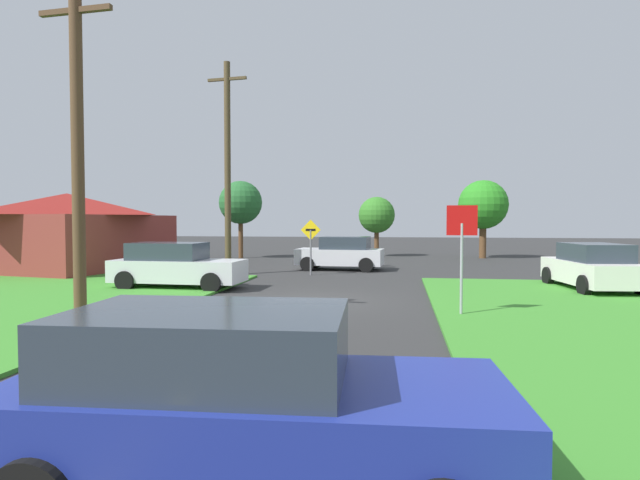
{
  "coord_description": "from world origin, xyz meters",
  "views": [
    {
      "loc": [
        2.51,
        -15.23,
        2.4
      ],
      "look_at": [
        -0.45,
        4.09,
        1.66
      ],
      "focal_mm": 29.13,
      "sensor_mm": 36.0,
      "label": 1
    }
  ],
  "objects_px": {
    "car_behind_on_main_road": "(244,403)",
    "utility_pole_mid": "(228,166)",
    "direction_sign": "(311,241)",
    "pine_tree_center": "(241,203)",
    "car_on_crossroad": "(592,267)",
    "stop_sign": "(462,239)",
    "oak_tree_left": "(483,205)",
    "car_approaching_junction": "(341,253)",
    "utility_pole_near": "(78,150)",
    "parked_car_near_building": "(176,266)",
    "barn": "(67,232)",
    "oak_tree_right": "(377,215)"
  },
  "relations": [
    {
      "from": "car_approaching_junction",
      "to": "barn",
      "type": "height_order",
      "value": "barn"
    },
    {
      "from": "oak_tree_left",
      "to": "oak_tree_right",
      "type": "height_order",
      "value": "oak_tree_left"
    },
    {
      "from": "utility_pole_mid",
      "to": "car_on_crossroad",
      "type": "bearing_deg",
      "value": -12.44
    },
    {
      "from": "car_behind_on_main_road",
      "to": "parked_car_near_building",
      "type": "height_order",
      "value": "same"
    },
    {
      "from": "car_on_crossroad",
      "to": "pine_tree_center",
      "type": "bearing_deg",
      "value": 45.13
    },
    {
      "from": "direction_sign",
      "to": "barn",
      "type": "height_order",
      "value": "barn"
    },
    {
      "from": "car_on_crossroad",
      "to": "utility_pole_near",
      "type": "height_order",
      "value": "utility_pole_near"
    },
    {
      "from": "car_approaching_junction",
      "to": "direction_sign",
      "type": "height_order",
      "value": "direction_sign"
    },
    {
      "from": "car_approaching_junction",
      "to": "barn",
      "type": "xyz_separation_m",
      "value": [
        -13.24,
        -1.82,
        1.05
      ]
    },
    {
      "from": "parked_car_near_building",
      "to": "utility_pole_mid",
      "type": "bearing_deg",
      "value": 87.74
    },
    {
      "from": "parked_car_near_building",
      "to": "oak_tree_left",
      "type": "relative_size",
      "value": 0.93
    },
    {
      "from": "pine_tree_center",
      "to": "stop_sign",
      "type": "bearing_deg",
      "value": -58.34
    },
    {
      "from": "oak_tree_left",
      "to": "car_approaching_junction",
      "type": "bearing_deg",
      "value": -131.12
    },
    {
      "from": "parked_car_near_building",
      "to": "pine_tree_center",
      "type": "xyz_separation_m",
      "value": [
        -2.23,
        14.69,
        2.72
      ]
    },
    {
      "from": "pine_tree_center",
      "to": "oak_tree_right",
      "type": "xyz_separation_m",
      "value": [
        8.5,
        2.83,
        -0.77
      ]
    },
    {
      "from": "parked_car_near_building",
      "to": "car_approaching_junction",
      "type": "bearing_deg",
      "value": 58.85
    },
    {
      "from": "car_behind_on_main_road",
      "to": "utility_pole_mid",
      "type": "relative_size",
      "value": 0.47
    },
    {
      "from": "car_behind_on_main_road",
      "to": "barn",
      "type": "xyz_separation_m",
      "value": [
        -14.68,
        18.81,
        1.05
      ]
    },
    {
      "from": "car_on_crossroad",
      "to": "utility_pole_mid",
      "type": "relative_size",
      "value": 0.47
    },
    {
      "from": "car_on_crossroad",
      "to": "barn",
      "type": "relative_size",
      "value": 0.5
    },
    {
      "from": "utility_pole_near",
      "to": "direction_sign",
      "type": "relative_size",
      "value": 3.14
    },
    {
      "from": "car_approaching_junction",
      "to": "pine_tree_center",
      "type": "relative_size",
      "value": 0.86
    },
    {
      "from": "utility_pole_near",
      "to": "car_approaching_junction",
      "type": "bearing_deg",
      "value": 73.06
    },
    {
      "from": "stop_sign",
      "to": "oak_tree_right",
      "type": "height_order",
      "value": "oak_tree_right"
    },
    {
      "from": "utility_pole_mid",
      "to": "parked_car_near_building",
      "type": "bearing_deg",
      "value": -93.82
    },
    {
      "from": "car_approaching_junction",
      "to": "utility_pole_near",
      "type": "bearing_deg",
      "value": 77.19
    },
    {
      "from": "parked_car_near_building",
      "to": "utility_pole_near",
      "type": "xyz_separation_m",
      "value": [
        0.64,
        -6.49,
        3.16
      ]
    },
    {
      "from": "direction_sign",
      "to": "pine_tree_center",
      "type": "height_order",
      "value": "pine_tree_center"
    },
    {
      "from": "utility_pole_near",
      "to": "car_behind_on_main_road",
      "type": "bearing_deg",
      "value": -47.79
    },
    {
      "from": "car_on_crossroad",
      "to": "stop_sign",
      "type": "bearing_deg",
      "value": 131.95
    },
    {
      "from": "stop_sign",
      "to": "oak_tree_left",
      "type": "height_order",
      "value": "oak_tree_left"
    },
    {
      "from": "car_behind_on_main_road",
      "to": "oak_tree_left",
      "type": "xyz_separation_m",
      "value": [
        6.58,
        29.82,
        2.57
      ]
    },
    {
      "from": "car_on_crossroad",
      "to": "direction_sign",
      "type": "bearing_deg",
      "value": 64.55
    },
    {
      "from": "pine_tree_center",
      "to": "utility_pole_near",
      "type": "bearing_deg",
      "value": -82.27
    },
    {
      "from": "stop_sign",
      "to": "barn",
      "type": "bearing_deg",
      "value": -26.98
    },
    {
      "from": "car_approaching_junction",
      "to": "oak_tree_left",
      "type": "relative_size",
      "value": 0.86
    },
    {
      "from": "car_on_crossroad",
      "to": "oak_tree_right",
      "type": "bearing_deg",
      "value": 20.21
    },
    {
      "from": "parked_car_near_building",
      "to": "oak_tree_right",
      "type": "distance_m",
      "value": 18.71
    },
    {
      "from": "utility_pole_near",
      "to": "oak_tree_left",
      "type": "distance_m",
      "value": 26.51
    },
    {
      "from": "utility_pole_mid",
      "to": "car_approaching_junction",
      "type": "bearing_deg",
      "value": 33.13
    },
    {
      "from": "car_approaching_junction",
      "to": "direction_sign",
      "type": "relative_size",
      "value": 1.74
    },
    {
      "from": "car_approaching_junction",
      "to": "oak_tree_right",
      "type": "bearing_deg",
      "value": -93.34
    },
    {
      "from": "stop_sign",
      "to": "utility_pole_near",
      "type": "height_order",
      "value": "utility_pole_near"
    },
    {
      "from": "utility_pole_mid",
      "to": "barn",
      "type": "relative_size",
      "value": 1.06
    },
    {
      "from": "stop_sign",
      "to": "direction_sign",
      "type": "xyz_separation_m",
      "value": [
        -5.36,
        9.17,
        -0.43
      ]
    },
    {
      "from": "utility_pole_near",
      "to": "oak_tree_right",
      "type": "distance_m",
      "value": 24.68
    },
    {
      "from": "car_behind_on_main_road",
      "to": "barn",
      "type": "relative_size",
      "value": 0.5
    },
    {
      "from": "pine_tree_center",
      "to": "barn",
      "type": "xyz_separation_m",
      "value": [
        -6.02,
        -8.75,
        -1.66
      ]
    },
    {
      "from": "car_on_crossroad",
      "to": "pine_tree_center",
      "type": "height_order",
      "value": "pine_tree_center"
    },
    {
      "from": "direction_sign",
      "to": "barn",
      "type": "relative_size",
      "value": 0.28
    }
  ]
}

